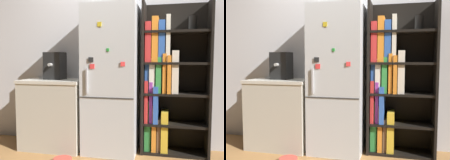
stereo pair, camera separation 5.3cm
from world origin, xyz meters
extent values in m
plane|color=#A87542|center=(0.00, 0.00, 0.00)|extent=(16.00, 16.00, 0.00)
cube|color=silver|center=(0.00, 0.47, 1.30)|extent=(8.00, 0.05, 2.60)
cube|color=silver|center=(0.00, 0.16, 0.94)|extent=(0.67, 0.58, 1.88)
cube|color=#333333|center=(0.00, -0.13, 0.75)|extent=(0.66, 0.01, 0.01)
cube|color=#B2B2B7|center=(-0.24, -0.15, 0.95)|extent=(0.02, 0.02, 0.30)
cube|color=red|center=(0.20, -0.14, 1.15)|extent=(0.05, 0.02, 0.05)
cube|color=green|center=(0.02, -0.14, 1.31)|extent=(0.04, 0.01, 0.03)
cube|color=black|center=(-0.18, -0.14, 1.20)|extent=(0.06, 0.02, 0.06)
cube|color=red|center=(-0.17, -0.14, 1.12)|extent=(0.06, 0.01, 0.06)
cube|color=yellow|center=(-0.08, -0.14, 1.61)|extent=(0.05, 0.01, 0.05)
cube|color=black|center=(0.41, 0.26, 0.96)|extent=(0.03, 0.38, 1.92)
cube|color=black|center=(1.20, 0.26, 0.96)|extent=(0.03, 0.38, 1.92)
cube|color=black|center=(0.80, 0.43, 0.96)|extent=(0.83, 0.03, 1.92)
cube|color=black|center=(0.80, 0.26, 0.01)|extent=(0.77, 0.35, 0.03)
cube|color=black|center=(0.80, 0.26, 0.38)|extent=(0.77, 0.35, 0.03)
cube|color=black|center=(0.80, 0.26, 0.77)|extent=(0.77, 0.35, 0.03)
cube|color=black|center=(0.80, 0.26, 1.15)|extent=(0.77, 0.35, 0.03)
cube|color=black|center=(0.80, 0.26, 1.54)|extent=(0.77, 0.35, 0.03)
cube|color=#338C3F|center=(0.47, 0.27, 0.35)|extent=(0.08, 0.26, 0.65)
cube|color=orange|center=(0.55, 0.26, 0.33)|extent=(0.06, 0.29, 0.59)
cube|color=brown|center=(0.61, 0.26, 0.24)|extent=(0.05, 0.26, 0.42)
cube|color=gold|center=(0.68, 0.25, 0.29)|extent=(0.09, 0.28, 0.51)
cube|color=red|center=(0.45, 0.26, 0.67)|extent=(0.04, 0.31, 0.54)
cube|color=purple|center=(0.51, 0.26, 0.66)|extent=(0.04, 0.28, 0.52)
cube|color=#2D59B2|center=(0.57, 0.25, 0.63)|extent=(0.06, 0.33, 0.47)
cube|color=#2D59B2|center=(0.45, 0.26, 1.08)|extent=(0.05, 0.26, 0.59)
cube|color=silver|center=(0.52, 0.25, 1.00)|extent=(0.07, 0.27, 0.43)
cube|color=#338C3F|center=(0.60, 0.27, 1.01)|extent=(0.07, 0.31, 0.45)
cube|color=orange|center=(0.67, 0.26, 1.03)|extent=(0.04, 0.32, 0.49)
cube|color=orange|center=(0.73, 0.25, 1.02)|extent=(0.05, 0.33, 0.47)
cube|color=silver|center=(0.80, 0.25, 1.05)|extent=(0.08, 0.30, 0.53)
cube|color=red|center=(0.47, 0.25, 1.42)|extent=(0.07, 0.29, 0.50)
cube|color=orange|center=(0.55, 0.26, 1.45)|extent=(0.08, 0.31, 0.56)
cube|color=#2D59B2|center=(0.63, 0.27, 1.43)|extent=(0.08, 0.32, 0.51)
cube|color=silver|center=(0.71, 0.27, 1.46)|extent=(0.05, 0.33, 0.57)
cylinder|color=black|center=(1.00, 0.26, 1.64)|extent=(0.10, 0.10, 0.18)
cube|color=#BCB7A8|center=(-0.79, 0.15, 0.45)|extent=(0.83, 0.60, 0.89)
cube|color=beige|center=(-0.79, 0.15, 0.91)|extent=(0.85, 0.62, 0.04)
cube|color=black|center=(-0.80, 0.19, 1.12)|extent=(0.24, 0.24, 0.37)
cylinder|color=#A5A39E|center=(-0.80, 0.04, 1.13)|extent=(0.04, 0.06, 0.04)
cylinder|color=#D84C3F|center=(-0.48, -0.33, 0.02)|extent=(0.22, 0.22, 0.04)
torus|color=#D84C3F|center=(-0.48, -0.33, 0.04)|extent=(0.22, 0.22, 0.01)
camera|label=1|loc=(0.72, -2.98, 1.20)|focal=40.00mm
camera|label=2|loc=(0.77, -2.96, 1.20)|focal=40.00mm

